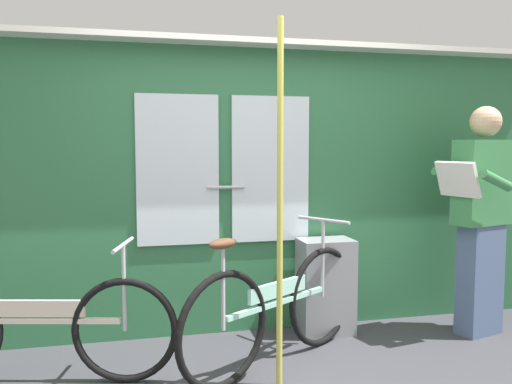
% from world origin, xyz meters
% --- Properties ---
extents(train_door_wall, '(5.08, 0.28, 2.19)m').
position_xyz_m(train_door_wall, '(-0.01, 1.11, 1.15)').
color(train_door_wall, '#2D6B42').
rests_on(train_door_wall, ground_plane).
extents(bicycle_near_door, '(1.42, 0.94, 0.92)m').
position_xyz_m(bicycle_near_door, '(0.02, 0.41, 0.38)').
color(bicycle_near_door, black).
rests_on(bicycle_near_door, ground_plane).
extents(bicycle_leaning_behind, '(1.66, 0.56, 0.85)m').
position_xyz_m(bicycle_leaning_behind, '(-1.46, 0.49, 0.35)').
color(bicycle_leaning_behind, black).
rests_on(bicycle_leaning_behind, ground_plane).
extents(passenger_reading_newspaper, '(0.62, 0.56, 1.72)m').
position_xyz_m(passenger_reading_newspaper, '(1.66, 0.62, 0.91)').
color(passenger_reading_newspaper, slate).
rests_on(passenger_reading_newspaper, ground_plane).
extents(trash_bin_by_wall, '(0.40, 0.28, 0.72)m').
position_xyz_m(trash_bin_by_wall, '(0.54, 0.90, 0.36)').
color(trash_bin_by_wall, gray).
rests_on(trash_bin_by_wall, ground_plane).
extents(handrail_pole, '(0.04, 0.04, 2.15)m').
position_xyz_m(handrail_pole, '(-0.05, 0.11, 1.08)').
color(handrail_pole, '#C6C14C').
rests_on(handrail_pole, ground_plane).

